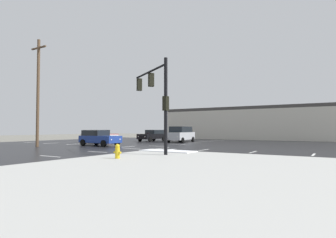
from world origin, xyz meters
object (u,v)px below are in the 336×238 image
traffic_signal_mast (156,92)px  utility_pole_mid (38,91)px  sedan_black (153,135)px  sedan_white (98,136)px  suv_silver (181,134)px  sedan_red (102,135)px  sedan_blue (99,138)px  fire_hydrant (117,151)px

traffic_signal_mast → utility_pole_mid: utility_pole_mid is taller
sedan_black → utility_pole_mid: size_ratio=0.44×
traffic_signal_mast → sedan_white: (-15.02, 9.29, -3.35)m
suv_silver → sedan_black: (-4.79, 0.47, -0.24)m
traffic_signal_mast → sedan_red: bearing=-3.8°
sedan_blue → sedan_white: (-4.46, 4.23, 0.00)m
traffic_signal_mast → sedan_black: size_ratio=1.32×
sedan_white → sedan_red: bearing=125.0°
suv_silver → sedan_black: 4.82m
sedan_blue → sedan_red: same height
sedan_white → utility_pole_mid: (0.60, -8.52, 4.60)m
utility_pole_mid → traffic_signal_mast: bearing=-3.0°
sedan_blue → sedan_black: bearing=99.9°
suv_silver → sedan_red: bearing=-76.6°
sedan_red → sedan_black: size_ratio=1.01×
sedan_blue → sedan_black: size_ratio=1.00×
fire_hydrant → sedan_black: size_ratio=0.17×
traffic_signal_mast → fire_hydrant: 5.39m
sedan_blue → sedan_red: bearing=136.3°
sedan_red → sedan_black: (6.02, 3.86, 0.00)m
sedan_black → traffic_signal_mast: bearing=39.0°
sedan_blue → utility_pole_mid: size_ratio=0.44×
sedan_white → traffic_signal_mast: bearing=-36.4°
sedan_blue → suv_silver: size_ratio=0.93×
traffic_signal_mast → sedan_black: traffic_signal_mast is taller
sedan_red → suv_silver: (10.81, 3.39, 0.24)m
sedan_white → utility_pole_mid: 9.70m
traffic_signal_mast → sedan_red: (-18.05, 12.94, -3.35)m
fire_hydrant → suv_silver: 21.58m
fire_hydrant → utility_pole_mid: size_ratio=0.08×
sedan_red → utility_pole_mid: utility_pole_mid is taller
utility_pole_mid → sedan_red: bearing=106.6°
fire_hydrant → sedan_white: sedan_white is taller
suv_silver → sedan_white: bearing=-51.8°
sedan_white → utility_pole_mid: utility_pole_mid is taller
fire_hydrant → sedan_blue: size_ratio=0.17×
sedan_white → suv_silver: bearing=37.5°
sedan_red → sedan_black: bearing=38.6°
traffic_signal_mast → fire_hydrant: traffic_signal_mast is taller
suv_silver → sedan_blue: bearing=-20.3°
sedan_red → suv_silver: suv_silver is taller
traffic_signal_mast → sedan_blue: 12.17m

